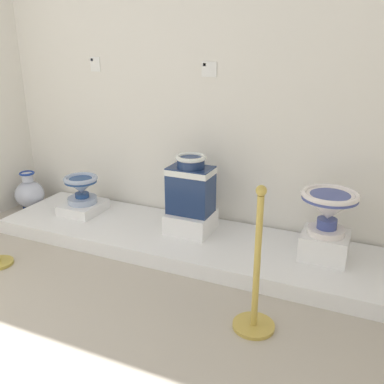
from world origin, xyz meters
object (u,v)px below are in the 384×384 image
object	(u,v)px
antique_toilet_slender_white	(329,206)
plinth_block_pale_glazed	(191,222)
antique_toilet_pale_glazed	(191,184)
stanchion_post_near_right	(256,291)
plinth_block_slender_white	(324,246)
decorative_vase_spare	(30,193)
plinth_block_squat_floral	(83,207)
info_placard_first	(95,64)
info_placard_second	(209,69)
antique_toilet_squat_floral	(81,187)

from	to	relation	value
antique_toilet_slender_white	plinth_block_pale_glazed	bearing A→B (deg)	178.85
antique_toilet_pale_glazed	antique_toilet_slender_white	distance (m)	1.12
stanchion_post_near_right	plinth_block_pale_glazed	bearing A→B (deg)	132.99
plinth_block_slender_white	stanchion_post_near_right	bearing A→B (deg)	-108.23
antique_toilet_slender_white	decorative_vase_spare	bearing A→B (deg)	178.56
plinth_block_squat_floral	antique_toilet_slender_white	world-z (taller)	antique_toilet_slender_white
plinth_block_pale_glazed	antique_toilet_pale_glazed	bearing A→B (deg)	180.00
info_placard_first	antique_toilet_slender_white	bearing A→B (deg)	-9.72
info_placard_second	antique_toilet_slender_white	bearing A→B (deg)	-19.21
antique_toilet_squat_floral	plinth_block_slender_white	bearing A→B (deg)	0.15
plinth_block_slender_white	antique_toilet_slender_white	bearing A→B (deg)	180.00
decorative_vase_spare	antique_toilet_pale_glazed	bearing A→B (deg)	-1.61
info_placard_second	plinth_block_squat_floral	bearing A→B (deg)	-160.70
antique_toilet_pale_glazed	info_placard_first	size ratio (longest dim) A/B	3.79
antique_toilet_squat_floral	antique_toilet_pale_glazed	xyz separation A→B (m)	(1.12, 0.03, 0.17)
plinth_block_slender_white	decorative_vase_spare	bearing A→B (deg)	178.56
plinth_block_slender_white	info_placard_first	distance (m)	2.62
antique_toilet_pale_glazed	plinth_block_slender_white	world-z (taller)	antique_toilet_pale_glazed
info_placard_second	stanchion_post_near_right	world-z (taller)	info_placard_second
info_placard_first	stanchion_post_near_right	world-z (taller)	info_placard_first
plinth_block_squat_floral	decorative_vase_spare	distance (m)	0.75
plinth_block_pale_glazed	antique_toilet_pale_glazed	distance (m)	0.34
antique_toilet_pale_glazed	decorative_vase_spare	bearing A→B (deg)	178.39
antique_toilet_pale_glazed	decorative_vase_spare	distance (m)	1.91
antique_toilet_squat_floral	antique_toilet_slender_white	xyz separation A→B (m)	(2.24, 0.01, 0.16)
antique_toilet_pale_glazed	decorative_vase_spare	xyz separation A→B (m)	(-1.87, 0.05, -0.38)
info_placard_first	decorative_vase_spare	distance (m)	1.52
info_placard_first	stanchion_post_near_right	bearing A→B (deg)	-32.42
plinth_block_pale_glazed	stanchion_post_near_right	size ratio (longest dim) A/B	0.40
antique_toilet_pale_glazed	info_placard_first	bearing A→B (deg)	162.34
antique_toilet_squat_floral	decorative_vase_spare	size ratio (longest dim) A/B	0.78
plinth_block_slender_white	antique_toilet_slender_white	xyz separation A→B (m)	(-0.00, 0.00, 0.32)
plinth_block_slender_white	info_placard_second	world-z (taller)	info_placard_second
antique_toilet_slender_white	stanchion_post_near_right	distance (m)	0.96
info_placard_second	decorative_vase_spare	bearing A→B (deg)	-170.50
plinth_block_pale_glazed	antique_toilet_pale_glazed	size ratio (longest dim) A/B	0.74
info_placard_second	antique_toilet_squat_floral	bearing A→B (deg)	-160.70
plinth_block_pale_glazed	antique_toilet_squat_floral	bearing A→B (deg)	-178.56
plinth_block_pale_glazed	decorative_vase_spare	distance (m)	1.87
antique_toilet_slender_white	info_placard_first	xyz separation A→B (m)	(-2.27, 0.39, 0.93)
plinth_block_pale_glazed	plinth_block_slender_white	world-z (taller)	plinth_block_slender_white
antique_toilet_pale_glazed	info_placard_second	world-z (taller)	info_placard_second
antique_toilet_slender_white	info_placard_first	world-z (taller)	info_placard_first
info_placard_first	antique_toilet_pale_glazed	bearing A→B (deg)	-17.66
plinth_block_pale_glazed	info_placard_second	xyz separation A→B (m)	(0.00, 0.37, 1.25)
plinth_block_squat_floral	antique_toilet_pale_glazed	distance (m)	1.19
info_placard_first	stanchion_post_near_right	size ratio (longest dim) A/B	0.14
antique_toilet_slender_white	info_placard_second	world-z (taller)	info_placard_second
plinth_block_pale_glazed	antique_toilet_slender_white	bearing A→B (deg)	-1.15
info_placard_first	info_placard_second	xyz separation A→B (m)	(1.15, 0.00, -0.02)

